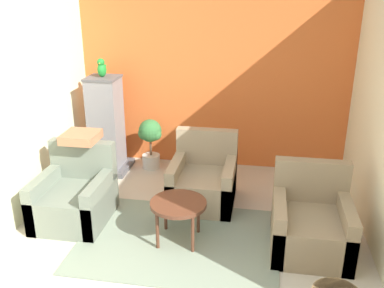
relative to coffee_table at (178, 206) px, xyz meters
The scene contains 11 objects.
wall_back_accent 2.34m from the coffee_table, 88.09° to the left, with size 3.92×0.06×2.71m.
wall_left 2.12m from the coffee_table, 167.36° to the left, with size 0.06×3.39×2.71m.
area_rug 0.40m from the coffee_table, ahead, with size 2.09×1.54×0.01m.
coffee_table is the anchor object (origin of this frame).
armchair_left 1.28m from the coffee_table, 169.45° to the left, with size 0.77×0.83×0.85m.
armchair_right 1.36m from the coffee_table, ahead, with size 0.77×0.83×0.85m.
armchair_middle 0.91m from the coffee_table, 81.81° to the left, with size 0.77×0.83×0.85m.
birdcage 2.14m from the coffee_table, 130.04° to the left, with size 0.60×0.60×1.37m.
parrot 2.39m from the coffee_table, 130.00° to the left, with size 0.12×0.21×0.26m.
potted_plant 1.96m from the coffee_table, 113.48° to the left, with size 0.36×0.33×0.74m.
throw_pillow 1.45m from the coffee_table, 156.74° to the left, with size 0.39×0.39×0.10m.
Camera 1 is at (0.73, -2.51, 2.59)m, focal length 40.00 mm.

